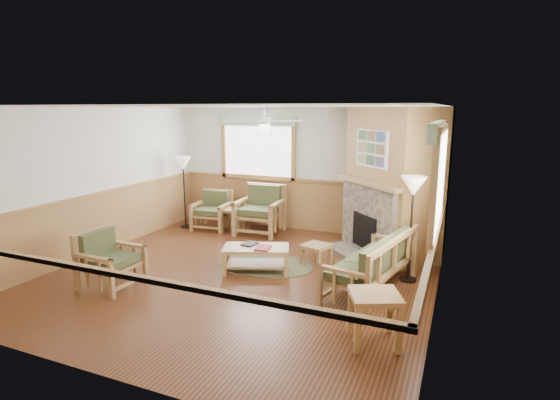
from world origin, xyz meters
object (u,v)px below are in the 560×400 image
at_px(floor_lamp_left, 184,192).
at_px(floor_lamp_right, 411,229).
at_px(armchair_back_right, 260,210).
at_px(armchair_left, 111,260).
at_px(sofa, 371,262).
at_px(armchair_back_left, 212,210).
at_px(coffee_table, 256,259).
at_px(end_table_chairs, 232,220).
at_px(end_table_sofa, 374,318).
at_px(footstool, 316,255).

xyz_separation_m(floor_lamp_left, floor_lamp_right, (5.10, -1.30, 0.02)).
relative_size(armchair_back_right, armchair_left, 1.21).
height_order(sofa, armchair_back_left, sofa).
xyz_separation_m(coffee_table, floor_lamp_left, (-2.72, 1.89, 0.60)).
distance_m(armchair_back_right, end_table_chairs, 0.69).
bearing_deg(coffee_table, armchair_left, -162.55).
bearing_deg(floor_lamp_left, end_table_sofa, -34.54).
bearing_deg(coffee_table, armchair_back_left, 114.79).
xyz_separation_m(armchair_left, end_table_sofa, (4.01, -0.12, -0.12)).
height_order(coffee_table, floor_lamp_left, floor_lamp_left).
xyz_separation_m(armchair_back_left, floor_lamp_right, (4.48, -1.45, 0.42)).
xyz_separation_m(end_table_chairs, floor_lamp_left, (-1.14, -0.16, 0.56)).
relative_size(armchair_back_right, floor_lamp_right, 0.61).
bearing_deg(end_table_chairs, coffee_table, -52.36).
xyz_separation_m(armchair_back_right, footstool, (1.77, -1.44, -0.33)).
bearing_deg(armchair_left, footstool, -49.00).
relative_size(end_table_chairs, end_table_sofa, 0.82).
relative_size(sofa, coffee_table, 1.74).
height_order(coffee_table, footstool, coffee_table).
distance_m(end_table_sofa, floor_lamp_right, 2.18).
bearing_deg(armchair_back_left, floor_lamp_right, -24.36).
bearing_deg(armchair_back_left, coffee_table, -50.61).
bearing_deg(coffee_table, footstool, 19.26).
relative_size(sofa, armchair_back_left, 2.23).
xyz_separation_m(armchair_back_right, coffee_table, (0.95, -2.13, -0.30)).
xyz_separation_m(sofa, armchair_back_right, (-2.86, 2.15, 0.08)).
bearing_deg(coffee_table, sofa, -21.51).
relative_size(armchair_left, footstool, 2.02).
bearing_deg(sofa, floor_lamp_left, -100.01).
height_order(armchair_back_left, armchair_left, armchair_left).
bearing_deg(sofa, floor_lamp_right, 154.13).
xyz_separation_m(coffee_table, floor_lamp_right, (2.38, 0.59, 0.62)).
bearing_deg(sofa, armchair_back_left, -104.69).
height_order(sofa, armchair_back_right, armchair_back_right).
height_order(armchair_back_right, footstool, armchair_back_right).
relative_size(armchair_back_right, coffee_table, 0.95).
xyz_separation_m(end_table_sofa, footstool, (-1.42, 2.22, -0.12)).
height_order(armchair_back_left, armchair_back_right, armchair_back_right).
xyz_separation_m(armchair_back_left, coffee_table, (2.10, -2.03, -0.21)).
bearing_deg(floor_lamp_left, armchair_left, -73.84).
bearing_deg(sofa, coffee_table, -78.02).
bearing_deg(floor_lamp_right, sofa, -128.28).
bearing_deg(coffee_table, end_table_sofa, -55.20).
distance_m(end_table_sofa, footstool, 2.64).
height_order(armchair_left, coffee_table, armchair_left).
bearing_deg(footstool, armchair_back_right, 141.01).
bearing_deg(footstool, end_table_sofa, -57.38).
relative_size(armchair_back_left, floor_lamp_right, 0.50).
height_order(armchair_back_right, end_table_chairs, armchair_back_right).
xyz_separation_m(armchair_back_left, end_table_sofa, (4.34, -3.55, -0.11)).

